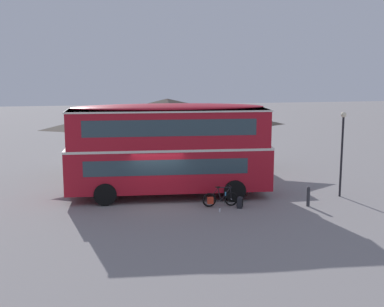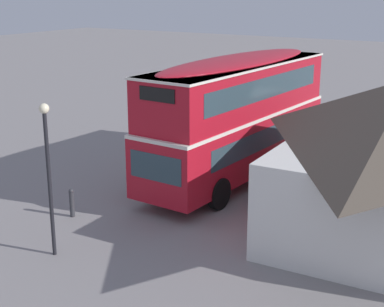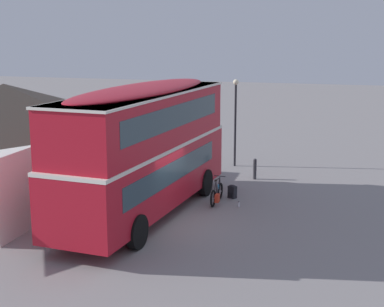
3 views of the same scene
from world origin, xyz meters
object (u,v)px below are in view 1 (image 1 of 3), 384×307
(touring_bicycle, at_px, (219,199))
(street_lamp, at_px, (342,144))
(backpack_on_ground, at_px, (240,202))
(kerb_bollard, at_px, (308,196))
(water_bottle_clear_plastic, at_px, (220,210))
(double_decker_bus, at_px, (169,146))

(touring_bicycle, relative_size, street_lamp, 0.40)
(backpack_on_ground, xyz_separation_m, kerb_bollard, (3.30, -0.29, 0.21))
(backpack_on_ground, distance_m, water_bottle_clear_plastic, 1.23)
(touring_bicycle, distance_m, kerb_bollard, 4.28)
(street_lamp, bearing_deg, water_bottle_clear_plastic, -165.87)
(double_decker_bus, bearing_deg, street_lamp, -8.86)
(touring_bicycle, height_order, water_bottle_clear_plastic, touring_bicycle)
(street_lamp, bearing_deg, touring_bicycle, -173.26)
(street_lamp, bearing_deg, kerb_bollard, -147.82)
(backpack_on_ground, relative_size, water_bottle_clear_plastic, 2.53)
(backpack_on_ground, xyz_separation_m, street_lamp, (5.65, 1.19, 2.43))
(touring_bicycle, height_order, backpack_on_ground, touring_bicycle)
(double_decker_bus, bearing_deg, kerb_bollard, -24.06)
(backpack_on_ground, bearing_deg, kerb_bollard, -4.95)
(touring_bicycle, distance_m, backpack_on_ground, 1.01)
(water_bottle_clear_plastic, bearing_deg, double_decker_bus, 122.26)
(water_bottle_clear_plastic, xyz_separation_m, street_lamp, (6.75, 1.70, 2.62))
(double_decker_bus, relative_size, backpack_on_ground, 18.76)
(street_lamp, height_order, kerb_bollard, street_lamp)
(touring_bicycle, distance_m, water_bottle_clear_plastic, 0.98)
(double_decker_bus, height_order, street_lamp, double_decker_bus)
(backpack_on_ground, distance_m, kerb_bollard, 3.32)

